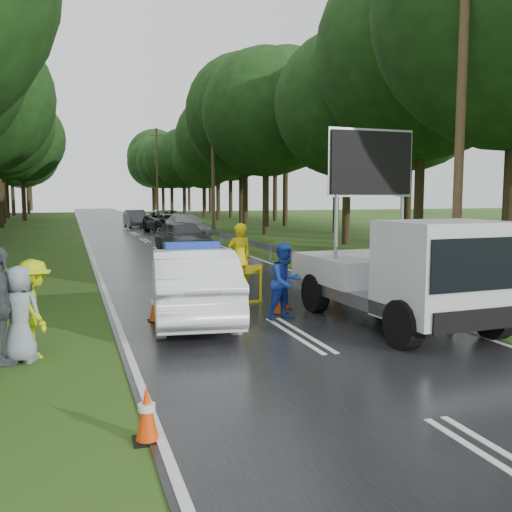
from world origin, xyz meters
name	(u,v)px	position (x,y,z in m)	size (l,w,h in m)	color
ground	(298,335)	(0.00, 0.00, 0.00)	(160.00, 160.00, 0.00)	#224012
road	(134,234)	(0.00, 30.00, 0.01)	(7.00, 140.00, 0.02)	black
guardrail	(187,225)	(3.70, 29.67, 0.55)	(0.12, 60.06, 0.70)	gray
utility_pole_near	(461,103)	(5.20, 2.00, 5.06)	(1.40, 0.24, 10.00)	#4C3523
utility_pole_mid	(213,160)	(5.20, 28.00, 5.06)	(1.40, 0.24, 10.00)	#4C3523
utility_pole_far	(157,173)	(5.20, 54.00, 5.06)	(1.40, 0.24, 10.00)	#4C3523
police_sedan	(192,285)	(-1.74, 1.91, 0.80)	(2.25, 5.01, 1.76)	white
work_truck	(404,273)	(2.37, -0.02, 1.14)	(2.60, 5.40, 4.22)	gray
barrier	(216,276)	(-0.80, 3.49, 0.75)	(2.41, 0.19, 1.00)	yellow
officer	(239,258)	(0.26, 5.00, 0.99)	(0.72, 0.48, 1.99)	yellow
civilian	(286,282)	(0.26, 1.39, 0.86)	(0.84, 0.65, 1.72)	#1B3BAF
bystander_left	(34,309)	(-4.90, 0.00, 0.85)	(1.10, 0.63, 1.70)	#C1D40B
bystander_mid	(0,306)	(-5.40, -0.30, 0.99)	(1.15, 0.48, 1.97)	#42454A
bystander_right	(20,314)	(-5.10, -0.23, 0.82)	(0.80, 0.52, 1.63)	gray
queue_car_first	(183,237)	(0.80, 16.15, 0.78)	(1.84, 4.57, 1.56)	#43464B
queue_car_second	(186,226)	(2.60, 24.62, 0.77)	(2.16, 5.32, 1.55)	#ABAFB4
queue_car_third	(169,221)	(2.52, 30.62, 0.80)	(2.67, 5.79, 1.61)	black
queue_car_fourth	(135,218)	(1.03, 38.46, 0.72)	(1.51, 4.34, 1.43)	#44484C
cone_near_left	(147,414)	(-3.50, -4.00, 0.33)	(0.32, 0.32, 0.67)	black
cone_center	(280,299)	(0.37, 2.00, 0.36)	(0.35, 0.35, 0.73)	black
cone_far	(283,294)	(0.63, 2.50, 0.38)	(0.37, 0.37, 0.79)	black
cone_left_mid	(155,306)	(-2.52, 2.11, 0.36)	(0.35, 0.35, 0.74)	black
cone_right	(337,282)	(2.71, 3.77, 0.38)	(0.37, 0.37, 0.79)	black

